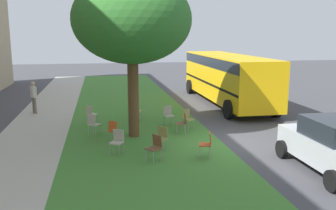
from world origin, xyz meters
TOP-DOWN VIEW (x-y plane):
  - ground at (0.00, 0.00)m, footprint 80.00×80.00m
  - grass_verge at (0.00, 3.20)m, footprint 48.00×6.00m
  - sidewalk_strip at (0.00, 7.60)m, footprint 48.00×2.80m
  - street_tree at (1.67, 3.48)m, footprint 4.66×4.66m
  - chair_0 at (-1.48, 3.08)m, footprint 0.58×0.58m
  - chair_1 at (1.70, 1.43)m, footprint 0.47×0.47m
  - chair_2 at (0.84, 4.29)m, footprint 0.59×0.59m
  - chair_3 at (-0.57, 4.26)m, footprint 0.57×0.56m
  - chair_4 at (4.59, 3.11)m, footprint 0.56×0.56m
  - chair_5 at (2.10, 5.11)m, footprint 0.58×0.58m
  - chair_6 at (4.11, 5.24)m, footprint 0.58×0.59m
  - chair_7 at (-0.42, 2.69)m, footprint 0.59×0.59m
  - chair_8 at (-1.40, 1.27)m, footprint 0.52×0.52m
  - chair_9 at (2.40, 1.05)m, footprint 0.56×0.56m
  - chair_10 at (3.29, 1.74)m, footprint 0.50×0.49m
  - parked_car at (-3.36, -2.07)m, footprint 3.70×1.92m
  - school_bus at (7.92, -2.66)m, footprint 10.40×2.80m
  - pedestrian_0 at (7.00, 8.22)m, footprint 0.41×0.36m

SIDE VIEW (x-z plane):
  - ground at x=0.00m, z-range 0.00..0.00m
  - grass_verge at x=0.00m, z-range 0.00..0.01m
  - sidewalk_strip at x=0.00m, z-range 0.00..0.01m
  - chair_0 at x=-1.48m, z-range 0.08..0.96m
  - chair_1 at x=1.70m, z-range 0.08..0.96m
  - chair_2 at x=0.84m, z-range 0.08..0.96m
  - chair_3 at x=-0.57m, z-range 0.08..0.96m
  - chair_4 at x=4.59m, z-range 0.08..0.96m
  - chair_5 at x=2.10m, z-range 0.08..0.96m
  - chair_6 at x=4.11m, z-range 0.08..0.96m
  - chair_7 at x=-0.42m, z-range 0.08..0.96m
  - chair_8 at x=-1.40m, z-range 0.08..0.96m
  - chair_9 at x=2.40m, z-range 0.08..0.96m
  - chair_10 at x=3.29m, z-range 0.08..0.96m
  - parked_car at x=-3.36m, z-range 0.01..1.66m
  - pedestrian_0 at x=7.00m, z-range 0.08..1.77m
  - school_bus at x=7.92m, z-range 0.32..3.20m
  - street_tree at x=1.67m, z-range 1.45..7.85m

